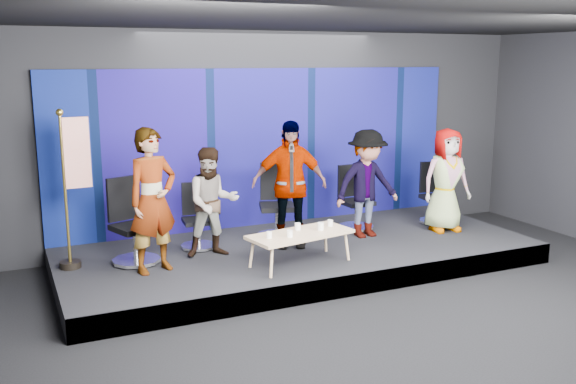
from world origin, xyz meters
name	(u,v)px	position (x,y,z in m)	size (l,w,h in m)	color
ground	(391,326)	(0.00, 0.00, 0.00)	(10.00, 10.00, 0.00)	black
room_walls	(399,117)	(0.00, 0.00, 2.43)	(10.02, 8.02, 3.51)	black
riser	(299,255)	(0.00, 2.50, 0.15)	(7.00, 3.00, 0.30)	black
backdrop	(262,148)	(0.00, 3.95, 1.60)	(7.00, 0.08, 2.60)	navy
chair_a	(133,235)	(-2.42, 2.71, 0.69)	(0.84, 0.84, 1.17)	silver
panelist_a	(153,201)	(-2.24, 2.23, 1.25)	(0.69, 0.45, 1.90)	black
chair_b	(198,227)	(-1.41, 3.04, 0.62)	(0.60, 0.60, 0.96)	silver
panelist_b	(212,202)	(-1.33, 2.55, 1.08)	(0.75, 0.59, 1.55)	black
chair_c	(277,213)	(-0.13, 3.06, 0.68)	(0.82, 0.82, 1.16)	silver
panelist_c	(289,184)	(-0.14, 2.55, 1.24)	(1.10, 0.46, 1.88)	black
chair_d	(355,208)	(1.26, 3.03, 0.64)	(0.61, 0.61, 1.04)	silver
panelist_d	(367,184)	(1.18, 2.53, 1.15)	(1.09, 0.63, 1.69)	black
chair_e	(435,203)	(2.71, 2.79, 0.64)	(0.65, 0.65, 1.03)	silver
panelist_e	(446,180)	(2.53, 2.32, 1.13)	(0.82, 0.53, 1.67)	black
coffee_table	(300,235)	(-0.37, 1.70, 0.71)	(1.52, 0.86, 0.44)	tan
mug_a	(269,235)	(-0.86, 1.63, 0.79)	(0.07, 0.07, 0.09)	white
mug_b	(290,234)	(-0.59, 1.56, 0.79)	(0.08, 0.08, 0.09)	white
mug_c	(298,227)	(-0.34, 1.84, 0.79)	(0.08, 0.08, 0.10)	white
mug_d	(321,226)	(-0.05, 1.71, 0.79)	(0.09, 0.09, 0.10)	white
mug_e	(330,223)	(0.16, 1.84, 0.79)	(0.07, 0.07, 0.09)	white
flag_stand	(73,185)	(-3.14, 2.82, 1.43)	(0.49, 0.28, 2.13)	black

